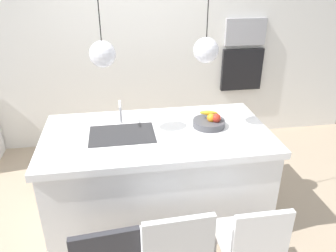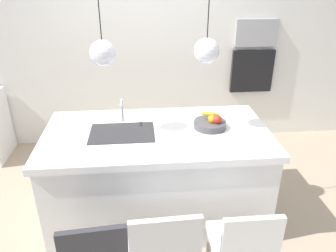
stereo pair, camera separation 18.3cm
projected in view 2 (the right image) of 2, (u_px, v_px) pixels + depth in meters
floor at (158, 213)px, 3.29m from camera, size 6.60×6.60×0.00m
back_wall at (149, 46)px, 4.20m from camera, size 6.00×0.10×2.60m
kitchen_island at (157, 175)px, 3.09m from camera, size 1.98×1.05×0.91m
sink_basin at (122, 133)px, 2.87m from camera, size 0.56×0.40×0.02m
faucet at (122, 108)px, 2.99m from camera, size 0.02×0.17×0.22m
fruit_bowl at (211, 123)px, 2.94m from camera, size 0.29×0.29×0.15m
microwave at (256, 33)px, 4.18m from camera, size 0.54×0.08×0.34m
oven at (252, 71)px, 4.39m from camera, size 0.56×0.08×0.56m
chair_middle at (163, 251)px, 2.19m from camera, size 0.48×0.49×0.91m
chair_far at (243, 246)px, 2.25m from camera, size 0.41×0.43×0.85m
pendant_light_left at (103, 53)px, 2.55m from camera, size 0.20×0.20×0.80m
pendant_light_right at (207, 51)px, 2.62m from camera, size 0.20×0.20×0.80m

